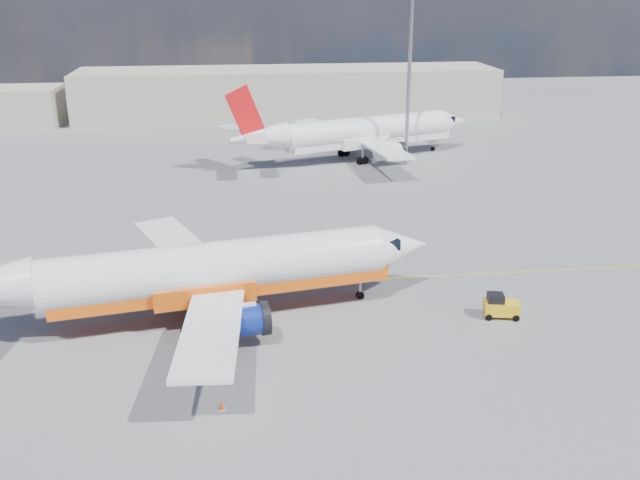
{
  "coord_description": "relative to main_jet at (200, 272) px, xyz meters",
  "views": [
    {
      "loc": [
        -4.71,
        -46.85,
        21.62
      ],
      "look_at": [
        1.44,
        2.77,
        3.5
      ],
      "focal_mm": 40.0,
      "sensor_mm": 36.0,
      "label": 1
    }
  ],
  "objects": [
    {
      "name": "traffic_cone",
      "position": [
        1.34,
        -11.12,
        -3.22
      ],
      "size": [
        0.37,
        0.37,
        0.51
      ],
      "color": "white",
      "rests_on": "ground"
    },
    {
      "name": "ground",
      "position": [
        7.23,
        2.45,
        -3.48
      ],
      "size": [
        240.0,
        240.0,
        0.0
      ],
      "primitive_type": "plane",
      "color": "slate",
      "rests_on": "ground"
    },
    {
      "name": "taxi_line",
      "position": [
        7.23,
        5.45,
        -3.47
      ],
      "size": [
        70.0,
        0.15,
        0.01
      ],
      "primitive_type": "cube",
      "color": "yellow",
      "rests_on": "ground"
    },
    {
      "name": "second_jet",
      "position": [
        18.73,
        44.63,
        0.02
      ],
      "size": [
        34.46,
        26.14,
        10.48
      ],
      "rotation": [
        0.0,
        0.0,
        0.33
      ],
      "color": "white",
      "rests_on": "ground"
    },
    {
      "name": "terminal_main",
      "position": [
        12.23,
        77.45,
        0.52
      ],
      "size": [
        70.0,
        14.0,
        8.0
      ],
      "primitive_type": "cube",
      "color": "#B8B19E",
      "rests_on": "ground"
    },
    {
      "name": "gse_tug",
      "position": [
        20.2,
        -2.08,
        -2.68
      ],
      "size": [
        2.56,
        1.87,
        1.68
      ],
      "rotation": [
        0.0,
        0.0,
        -0.2
      ],
      "color": "black",
      "rests_on": "ground"
    },
    {
      "name": "main_jet",
      "position": [
        0.0,
        0.0,
        0.0
      ],
      "size": [
        34.54,
        26.79,
        10.43
      ],
      "rotation": [
        0.0,
        0.0,
        0.18
      ],
      "color": "white",
      "rests_on": "ground"
    },
    {
      "name": "floodlight_mast",
      "position": [
        24.0,
        41.27,
        10.05
      ],
      "size": [
        1.65,
        1.65,
        22.55
      ],
      "color": "#95969D",
      "rests_on": "ground"
    }
  ]
}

